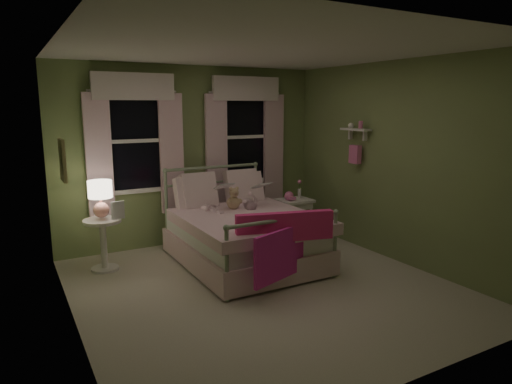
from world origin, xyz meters
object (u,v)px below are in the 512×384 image
child_left (209,189)px  nightstand_left (103,237)px  child_right (247,185)px  bed (243,234)px  nightstand_right (294,206)px  table_lamp (100,195)px  teddy_bear (234,200)px

child_left → nightstand_left: 1.47m
nightstand_left → child_right: bearing=-5.4°
bed → child_left: 0.75m
child_left → nightstand_left: size_ratio=1.12×
bed → nightstand_right: bed is taller
nightstand_left → table_lamp: 0.54m
nightstand_left → table_lamp: bearing=-45.0°
teddy_bear → table_lamp: table_lamp is taller
teddy_bear → nightstand_right: teddy_bear is taller
child_left → nightstand_right: 1.45m
child_right → teddy_bear: 0.35m
child_right → nightstand_right: size_ratio=1.16×
bed → child_left: bearing=123.6°
child_right → nightstand_right: child_right is taller
bed → table_lamp: (-1.64, 0.60, 0.57)m
table_lamp → nightstand_right: (2.76, -0.14, -0.40)m
child_left → table_lamp: size_ratio=1.58×
nightstand_right → nightstand_left: bearing=177.1°
child_right → nightstand_right: 0.92m
nightstand_left → bed: bearing=-20.2°
child_right → teddy_bear: child_right is taller
child_left → teddy_bear: 0.35m
teddy_bear → nightstand_left: teddy_bear is taller
child_left → child_right: size_ratio=0.98×
bed → table_lamp: bed is taller
child_right → nightstand_left: size_ratio=1.14×
teddy_bear → child_right: bearing=29.5°
child_right → nightstand_left: bearing=15.5°
nightstand_left → child_left: bearing=-7.6°
bed → nightstand_right: bearing=22.6°
nightstand_left → teddy_bear: bearing=-11.7°
child_right → table_lamp: (-1.92, 0.18, 0.01)m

